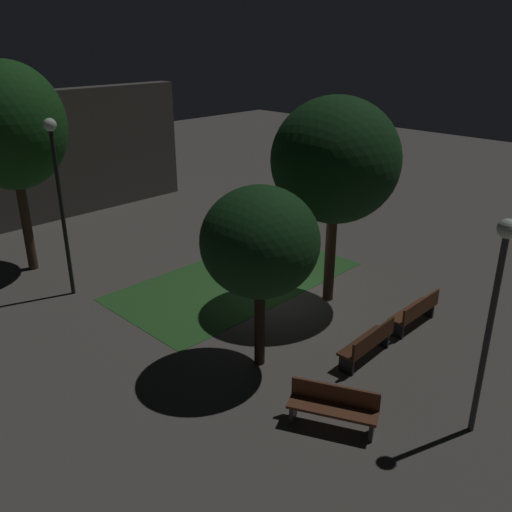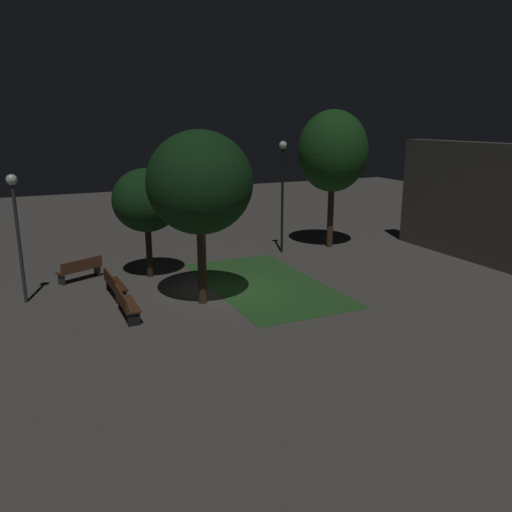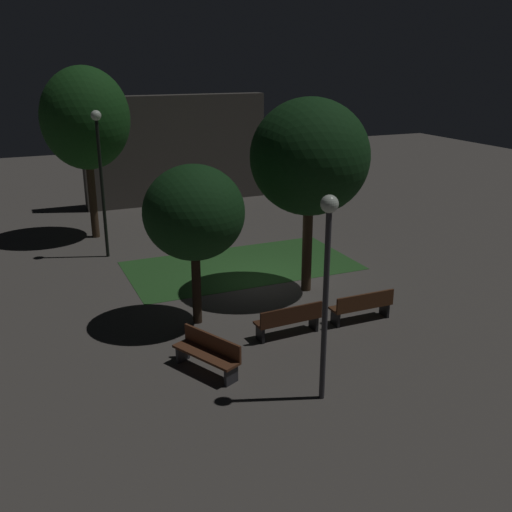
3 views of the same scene
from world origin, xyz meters
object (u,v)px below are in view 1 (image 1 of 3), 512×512
at_px(bench_near_trees, 416,311).
at_px(bench_front_left, 333,406).
at_px(bench_front_right, 368,343).
at_px(tree_near_wall, 335,161).
at_px(tree_back_right, 260,242).
at_px(lamp_post_near_wall, 496,294).
at_px(tree_back_left, 10,127).
at_px(lamp_post_plaza_east, 58,182).

height_order(bench_near_trees, bench_front_left, same).
xyz_separation_m(bench_front_right, tree_near_wall, (1.95, 2.71, 3.69)).
distance_m(tree_back_right, tree_near_wall, 4.13).
relative_size(tree_near_wall, lamp_post_near_wall, 1.32).
bearing_deg(bench_front_left, tree_back_left, 93.29).
distance_m(bench_near_trees, tree_near_wall, 4.59).
bearing_deg(tree_near_wall, tree_back_left, 121.32).
bearing_deg(bench_near_trees, tree_back_left, 116.04).
xyz_separation_m(tree_back_right, tree_near_wall, (3.88, 0.93, 1.06)).
height_order(bench_front_right, bench_near_trees, same).
height_order(bench_near_trees, tree_back_right, tree_back_right).
bearing_deg(lamp_post_plaza_east, bench_front_left, -85.78).
bearing_deg(tree_near_wall, tree_back_right, -166.54).
height_order(tree_near_wall, lamp_post_plaza_east, tree_near_wall).
relative_size(tree_back_right, lamp_post_plaza_east, 0.83).
height_order(tree_back_right, tree_near_wall, tree_near_wall).
bearing_deg(bench_near_trees, bench_front_left, -169.80).
bearing_deg(bench_front_right, lamp_post_near_wall, -102.82).
height_order(bench_front_right, bench_front_left, same).
bearing_deg(lamp_post_plaza_east, tree_back_right, -79.19).
relative_size(bench_near_trees, lamp_post_near_wall, 0.40).
distance_m(bench_near_trees, lamp_post_plaza_east, 10.53).
xyz_separation_m(bench_front_right, lamp_post_near_wall, (-0.66, -2.92, 2.56)).
xyz_separation_m(tree_back_left, lamp_post_plaza_east, (0.00, -2.71, -1.22)).
xyz_separation_m(bench_front_right, bench_front_left, (-2.52, -0.86, 0.00)).
xyz_separation_m(bench_front_left, lamp_post_near_wall, (1.86, -2.06, 2.56)).
distance_m(bench_front_left, tree_back_right, 3.77).
xyz_separation_m(tree_back_left, lamp_post_near_wall, (2.55, -14.12, -1.67)).
bearing_deg(bench_front_right, bench_front_left, -161.18).
bearing_deg(tree_back_right, bench_near_trees, -23.00).
relative_size(tree_back_left, lamp_post_plaza_east, 1.27).
height_order(bench_front_right, tree_back_right, tree_back_right).
distance_m(bench_near_trees, bench_front_left, 4.85).
relative_size(bench_front_right, bench_near_trees, 1.01).
bearing_deg(lamp_post_near_wall, tree_near_wall, 65.08).
bearing_deg(bench_front_left, bench_front_right, 18.82).
relative_size(tree_back_right, lamp_post_near_wall, 0.98).
distance_m(tree_back_right, lamp_post_near_wall, 4.87).
bearing_deg(lamp_post_plaza_east, tree_near_wall, -48.22).
xyz_separation_m(tree_back_right, lamp_post_near_wall, (1.27, -4.70, -0.07)).
bearing_deg(tree_back_right, tree_near_wall, 13.46).
bearing_deg(lamp_post_near_wall, tree_back_right, 105.09).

